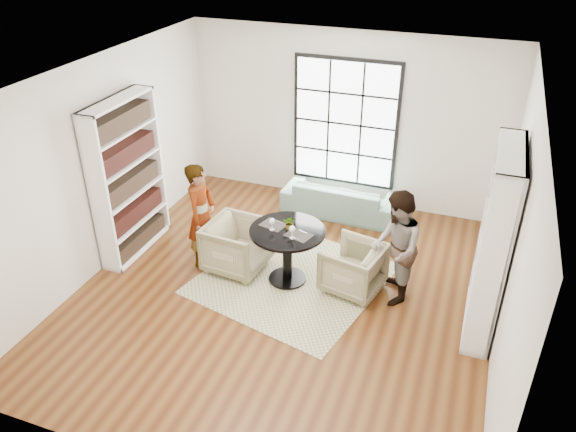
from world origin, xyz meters
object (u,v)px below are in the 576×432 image
at_px(pedestal_table, 287,244).
at_px(wine_glass_right, 292,229).
at_px(armchair_right, 353,268).
at_px(flower_centerpiece, 290,223).
at_px(person_right, 396,248).
at_px(armchair_left, 237,246).
at_px(sofa, 340,198).
at_px(wine_glass_left, 272,222).
at_px(person_left, 201,215).

xyz_separation_m(pedestal_table, wine_glass_right, (0.13, -0.17, 0.37)).
distance_m(armchair_right, flower_centerpiece, 1.07).
distance_m(armchair_right, person_right, 0.71).
distance_m(pedestal_table, armchair_left, 0.82).
bearing_deg(armchair_right, sofa, -147.92).
xyz_separation_m(pedestal_table, sofa, (0.18, 2.15, -0.32)).
relative_size(sofa, wine_glass_left, 10.88).
xyz_separation_m(sofa, person_left, (-1.52, -2.12, 0.51)).
height_order(person_left, person_right, person_right).
distance_m(pedestal_table, wine_glass_left, 0.42).
height_order(person_right, wine_glass_right, person_right).
distance_m(sofa, armchair_right, 2.16).
bearing_deg(wine_glass_right, armchair_left, 167.57).
distance_m(armchair_left, armchair_right, 1.71).
height_order(pedestal_table, person_right, person_right).
bearing_deg(sofa, armchair_left, 67.41).
bearing_deg(armchair_right, flower_centerpiece, -73.03).
height_order(person_right, flower_centerpiece, person_right).
distance_m(wine_glass_right, flower_centerpiece, 0.25).
bearing_deg(person_right, person_left, -103.58).
relative_size(armchair_right, wine_glass_left, 4.30).
relative_size(pedestal_table, person_left, 0.66).
relative_size(sofa, armchair_left, 2.32).
bearing_deg(wine_glass_right, pedestal_table, 127.06).
relative_size(person_left, person_right, 0.99).
xyz_separation_m(sofa, wine_glass_left, (-0.38, -2.21, 0.68)).
distance_m(armchair_left, flower_centerpiece, 0.97).
relative_size(pedestal_table, armchair_right, 1.36).
bearing_deg(pedestal_table, sofa, 85.22).
bearing_deg(pedestal_table, wine_glass_right, -52.94).
relative_size(sofa, wine_glass_right, 10.37).
bearing_deg(pedestal_table, armchair_left, 177.94).
xyz_separation_m(armchair_left, armchair_right, (1.71, 0.09, -0.03)).
bearing_deg(armchair_left, person_left, 94.96).
bearing_deg(person_right, sofa, -162.97).
bearing_deg(person_left, sofa, -37.81).
height_order(armchair_left, person_right, person_right).
distance_m(armchair_left, wine_glass_left, 0.83).
distance_m(person_left, wine_glass_left, 1.15).
bearing_deg(flower_centerpiece, wine_glass_right, -62.12).
height_order(person_left, wine_glass_right, person_left).
distance_m(pedestal_table, flower_centerpiece, 0.33).
bearing_deg(wine_glass_left, person_left, 175.26).
bearing_deg(wine_glass_left, sofa, 80.29).
bearing_deg(wine_glass_left, wine_glass_right, -18.10).
relative_size(wine_glass_left, flower_centerpiece, 0.94).
bearing_deg(armchair_right, wine_glass_left, -68.64).
height_order(sofa, wine_glass_left, wine_glass_left).
xyz_separation_m(armchair_left, person_left, (-0.55, 0.00, 0.41)).
relative_size(person_right, wine_glass_right, 8.50).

